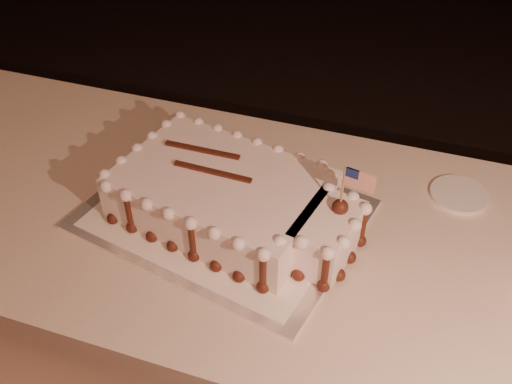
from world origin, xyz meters
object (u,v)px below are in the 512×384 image
(cake_board, at_px, (223,214))
(banquet_table, at_px, (320,340))
(sheet_cake, at_px, (234,199))
(side_plate, at_px, (459,195))

(cake_board, bearing_deg, banquet_table, 12.51)
(banquet_table, distance_m, sheet_cake, 0.49)
(side_plate, bearing_deg, cake_board, -154.74)
(banquet_table, height_order, sheet_cake, sheet_cake)
(cake_board, height_order, sheet_cake, sheet_cake)
(cake_board, xyz_separation_m, sheet_cake, (0.03, -0.01, 0.06))
(banquet_table, relative_size, cake_board, 4.05)
(banquet_table, xyz_separation_m, cake_board, (-0.25, -0.00, 0.38))
(banquet_table, distance_m, cake_board, 0.46)
(banquet_table, distance_m, side_plate, 0.51)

